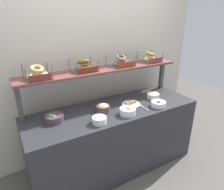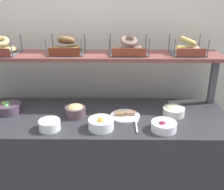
{
  "view_description": "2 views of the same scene",
  "coord_description": "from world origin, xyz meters",
  "px_view_note": "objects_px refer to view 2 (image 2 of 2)",
  "views": [
    {
      "loc": [
        -1.1,
        -1.85,
        1.91
      ],
      "look_at": [
        -0.0,
        0.04,
        1.01
      ],
      "focal_mm": 31.99,
      "sensor_mm": 36.0,
      "label": 1
    },
    {
      "loc": [
        0.16,
        -1.86,
        1.8
      ],
      "look_at": [
        0.13,
        0.04,
        1.01
      ],
      "focal_mm": 42.54,
      "sensor_mm": 36.0,
      "label": 2
    }
  ],
  "objects_px": {
    "bagel_basket_sesame": "(187,48)",
    "serving_plate_white": "(125,115)",
    "bowl_hummus": "(75,110)",
    "bagel_basket_plain": "(1,48)",
    "serving_spoon_near_plate": "(136,124)",
    "bagel_basket_poppy": "(128,48)",
    "bowl_fruit_salad": "(101,124)",
    "bagel_basket_cinnamon_raisin": "(66,47)",
    "bowl_beet_salad": "(164,126)",
    "bowl_potato_salad": "(174,111)",
    "bowl_cream_cheese": "(49,124)",
    "bowl_veggie_mix": "(9,108)"
  },
  "relations": [
    {
      "from": "bowl_cream_cheese",
      "to": "bagel_basket_sesame",
      "type": "bearing_deg",
      "value": 25.19
    },
    {
      "from": "bowl_beet_salad",
      "to": "serving_plate_white",
      "type": "xyz_separation_m",
      "value": [
        -0.26,
        0.2,
        -0.02
      ]
    },
    {
      "from": "bowl_beet_salad",
      "to": "bagel_basket_poppy",
      "type": "distance_m",
      "value": 0.71
    },
    {
      "from": "bagel_basket_plain",
      "to": "bagel_basket_cinnamon_raisin",
      "type": "relative_size",
      "value": 0.95
    },
    {
      "from": "bowl_hummus",
      "to": "bowl_fruit_salad",
      "type": "bearing_deg",
      "value": -43.33
    },
    {
      "from": "serving_spoon_near_plate",
      "to": "bagel_basket_poppy",
      "type": "height_order",
      "value": "bagel_basket_poppy"
    },
    {
      "from": "bowl_potato_salad",
      "to": "serving_spoon_near_plate",
      "type": "bearing_deg",
      "value": -151.58
    },
    {
      "from": "bowl_fruit_salad",
      "to": "bowl_hummus",
      "type": "bearing_deg",
      "value": 136.67
    },
    {
      "from": "bowl_hummus",
      "to": "bowl_potato_salad",
      "type": "xyz_separation_m",
      "value": [
        0.77,
        0.02,
        -0.01
      ]
    },
    {
      "from": "bowl_beet_salad",
      "to": "serving_spoon_near_plate",
      "type": "distance_m",
      "value": 0.2
    },
    {
      "from": "bowl_potato_salad",
      "to": "serving_plate_white",
      "type": "bearing_deg",
      "value": -175.13
    },
    {
      "from": "bowl_fruit_salad",
      "to": "bagel_basket_poppy",
      "type": "height_order",
      "value": "bagel_basket_poppy"
    },
    {
      "from": "bowl_hummus",
      "to": "bagel_basket_plain",
      "type": "xyz_separation_m",
      "value": [
        -0.62,
        0.26,
        0.43
      ]
    },
    {
      "from": "bowl_fruit_salad",
      "to": "bagel_basket_plain",
      "type": "distance_m",
      "value": 1.04
    },
    {
      "from": "serving_plate_white",
      "to": "bagel_basket_sesame",
      "type": "bearing_deg",
      "value": 30.0
    },
    {
      "from": "bagel_basket_cinnamon_raisin",
      "to": "bagel_basket_sesame",
      "type": "height_order",
      "value": "bagel_basket_cinnamon_raisin"
    },
    {
      "from": "bagel_basket_plain",
      "to": "bowl_veggie_mix",
      "type": "bearing_deg",
      "value": -70.39
    },
    {
      "from": "bagel_basket_plain",
      "to": "bagel_basket_sesame",
      "type": "height_order",
      "value": "bagel_basket_sesame"
    },
    {
      "from": "bowl_cream_cheese",
      "to": "bowl_hummus",
      "type": "bearing_deg",
      "value": 53.61
    },
    {
      "from": "bowl_cream_cheese",
      "to": "bagel_basket_poppy",
      "type": "relative_size",
      "value": 0.49
    },
    {
      "from": "bowl_cream_cheese",
      "to": "bagel_basket_cinnamon_raisin",
      "type": "relative_size",
      "value": 0.53
    },
    {
      "from": "bowl_veggie_mix",
      "to": "bowl_fruit_salad",
      "type": "distance_m",
      "value": 0.8
    },
    {
      "from": "bowl_hummus",
      "to": "bagel_basket_plain",
      "type": "height_order",
      "value": "bagel_basket_plain"
    },
    {
      "from": "bowl_fruit_salad",
      "to": "serving_spoon_near_plate",
      "type": "relative_size",
      "value": 1.04
    },
    {
      "from": "serving_plate_white",
      "to": "bagel_basket_poppy",
      "type": "bearing_deg",
      "value": 84.73
    },
    {
      "from": "bowl_hummus",
      "to": "bagel_basket_sesame",
      "type": "xyz_separation_m",
      "value": [
        0.89,
        0.28,
        0.43
      ]
    },
    {
      "from": "bowl_hummus",
      "to": "bowl_fruit_salad",
      "type": "relative_size",
      "value": 0.87
    },
    {
      "from": "bowl_veggie_mix",
      "to": "bowl_beet_salad",
      "type": "xyz_separation_m",
      "value": [
        1.2,
        -0.27,
        -0.01
      ]
    },
    {
      "from": "bowl_cream_cheese",
      "to": "bowl_beet_salad",
      "type": "distance_m",
      "value": 0.81
    },
    {
      "from": "bowl_beet_salad",
      "to": "bagel_basket_plain",
      "type": "bearing_deg",
      "value": 159.56
    },
    {
      "from": "bowl_veggie_mix",
      "to": "bowl_fruit_salad",
      "type": "xyz_separation_m",
      "value": [
        0.76,
        -0.26,
        0.0
      ]
    },
    {
      "from": "bagel_basket_sesame",
      "to": "serving_plate_white",
      "type": "bearing_deg",
      "value": -150.0
    },
    {
      "from": "bowl_cream_cheese",
      "to": "bagel_basket_cinnamon_raisin",
      "type": "distance_m",
      "value": 0.67
    },
    {
      "from": "serving_spoon_near_plate",
      "to": "bagel_basket_cinnamon_raisin",
      "type": "relative_size",
      "value": 0.6
    },
    {
      "from": "bowl_potato_salad",
      "to": "serving_plate_white",
      "type": "distance_m",
      "value": 0.39
    },
    {
      "from": "bowl_cream_cheese",
      "to": "bagel_basket_plain",
      "type": "bearing_deg",
      "value": 134.54
    },
    {
      "from": "bowl_hummus",
      "to": "bagel_basket_plain",
      "type": "distance_m",
      "value": 0.8
    },
    {
      "from": "serving_plate_white",
      "to": "bagel_basket_plain",
      "type": "distance_m",
      "value": 1.14
    },
    {
      "from": "bowl_fruit_salad",
      "to": "bagel_basket_sesame",
      "type": "xyz_separation_m",
      "value": [
        0.68,
        0.48,
        0.44
      ]
    },
    {
      "from": "bowl_hummus",
      "to": "bagel_basket_plain",
      "type": "relative_size",
      "value": 0.58
    },
    {
      "from": "serving_spoon_near_plate",
      "to": "bagel_basket_cinnamon_raisin",
      "type": "distance_m",
      "value": 0.85
    },
    {
      "from": "bagel_basket_cinnamon_raisin",
      "to": "bagel_basket_poppy",
      "type": "height_order",
      "value": "bagel_basket_poppy"
    },
    {
      "from": "bagel_basket_cinnamon_raisin",
      "to": "bagel_basket_plain",
      "type": "bearing_deg",
      "value": -176.72
    },
    {
      "from": "bowl_fruit_salad",
      "to": "bagel_basket_cinnamon_raisin",
      "type": "distance_m",
      "value": 0.72
    },
    {
      "from": "bagel_basket_cinnamon_raisin",
      "to": "bagel_basket_sesame",
      "type": "relative_size",
      "value": 1.04
    },
    {
      "from": "bagel_basket_sesame",
      "to": "bagel_basket_cinnamon_raisin",
      "type": "bearing_deg",
      "value": 179.53
    },
    {
      "from": "bowl_hummus",
      "to": "bagel_basket_cinnamon_raisin",
      "type": "distance_m",
      "value": 0.53
    },
    {
      "from": "bagel_basket_plain",
      "to": "bagel_basket_cinnamon_raisin",
      "type": "xyz_separation_m",
      "value": [
        0.53,
        0.03,
        0.0
      ]
    },
    {
      "from": "bagel_basket_sesame",
      "to": "bagel_basket_poppy",
      "type": "bearing_deg",
      "value": -179.72
    },
    {
      "from": "bowl_hummus",
      "to": "bagel_basket_sesame",
      "type": "height_order",
      "value": "bagel_basket_sesame"
    }
  ]
}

